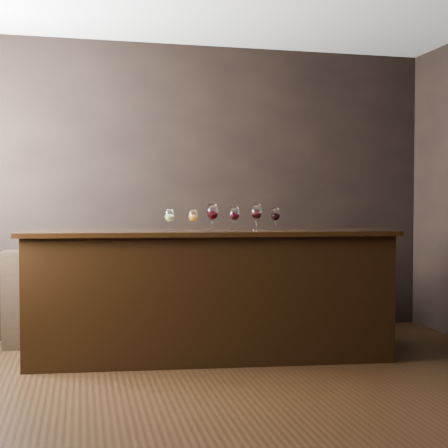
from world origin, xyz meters
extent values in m
plane|color=black|center=(0.00, 0.00, 0.00)|extent=(5.00, 5.00, 0.00)
cube|color=black|center=(0.00, 2.25, 1.40)|extent=(5.00, 0.02, 2.80)
cube|color=black|center=(0.00, -2.25, 1.40)|extent=(5.00, 0.02, 2.80)
cube|color=black|center=(0.08, 1.20, 0.51)|extent=(2.94, 0.94, 1.01)
cube|color=black|center=(0.08, 1.20, 1.03)|extent=(3.04, 1.02, 0.04)
cube|color=black|center=(-0.44, 2.03, 0.42)|extent=(2.36, 0.40, 0.85)
cylinder|color=white|center=(-0.26, 1.20, 1.05)|extent=(0.06, 0.06, 0.00)
cylinder|color=white|center=(-0.26, 1.20, 1.09)|extent=(0.01, 0.01, 0.07)
ellipsoid|color=white|center=(-0.26, 1.20, 1.17)|extent=(0.08, 0.08, 0.11)
cylinder|color=white|center=(-0.26, 1.20, 1.22)|extent=(0.06, 0.06, 0.01)
ellipsoid|color=#A9BA61|center=(-0.26, 1.20, 1.16)|extent=(0.06, 0.06, 0.05)
cylinder|color=white|center=(-0.07, 1.19, 1.05)|extent=(0.06, 0.06, 0.00)
cylinder|color=white|center=(-0.07, 1.19, 1.09)|extent=(0.01, 0.01, 0.07)
ellipsoid|color=white|center=(-0.07, 1.19, 1.17)|extent=(0.07, 0.07, 0.11)
cylinder|color=white|center=(-0.07, 1.19, 1.22)|extent=(0.06, 0.06, 0.01)
ellipsoid|color=orange|center=(-0.07, 1.19, 1.16)|extent=(0.06, 0.06, 0.05)
cylinder|color=white|center=(0.09, 1.18, 1.05)|extent=(0.08, 0.08, 0.00)
cylinder|color=white|center=(0.09, 1.18, 1.10)|extent=(0.01, 0.01, 0.08)
ellipsoid|color=white|center=(0.09, 1.18, 1.20)|extent=(0.09, 0.09, 0.13)
cylinder|color=white|center=(0.09, 1.18, 1.26)|extent=(0.07, 0.07, 0.01)
ellipsoid|color=black|center=(0.09, 1.18, 1.18)|extent=(0.07, 0.07, 0.06)
cylinder|color=white|center=(0.29, 1.24, 1.05)|extent=(0.07, 0.07, 0.00)
cylinder|color=white|center=(0.29, 1.24, 1.09)|extent=(0.01, 0.01, 0.07)
ellipsoid|color=white|center=(0.29, 1.24, 1.19)|extent=(0.08, 0.08, 0.12)
cylinder|color=white|center=(0.29, 1.24, 1.24)|extent=(0.06, 0.06, 0.01)
ellipsoid|color=black|center=(0.29, 1.24, 1.17)|extent=(0.07, 0.07, 0.05)
cylinder|color=white|center=(0.47, 1.21, 1.05)|extent=(0.08, 0.08, 0.00)
cylinder|color=white|center=(0.47, 1.21, 1.10)|extent=(0.01, 0.01, 0.08)
ellipsoid|color=white|center=(0.47, 1.21, 1.20)|extent=(0.09, 0.09, 0.13)
cylinder|color=white|center=(0.47, 1.21, 1.26)|extent=(0.07, 0.07, 0.01)
ellipsoid|color=black|center=(0.47, 1.21, 1.18)|extent=(0.07, 0.07, 0.06)
cylinder|color=white|center=(0.63, 1.22, 1.05)|extent=(0.07, 0.07, 0.00)
cylinder|color=white|center=(0.63, 1.22, 1.09)|extent=(0.01, 0.01, 0.07)
ellipsoid|color=white|center=(0.63, 1.22, 1.18)|extent=(0.08, 0.08, 0.11)
cylinder|color=white|center=(0.63, 1.22, 1.23)|extent=(0.06, 0.06, 0.01)
ellipsoid|color=black|center=(0.63, 1.22, 1.16)|extent=(0.06, 0.06, 0.05)
camera|label=1|loc=(-0.94, -3.74, 1.28)|focal=50.00mm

